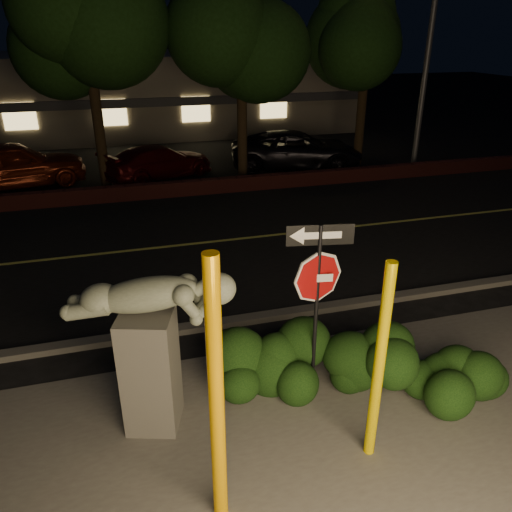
{
  "coord_description": "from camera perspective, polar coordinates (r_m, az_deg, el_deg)",
  "views": [
    {
      "loc": [
        -2.07,
        -5.08,
        5.17
      ],
      "look_at": [
        0.07,
        2.45,
        1.6
      ],
      "focal_mm": 35.0,
      "sensor_mm": 36.0,
      "label": 1
    }
  ],
  "objects": [
    {
      "name": "hedge_center",
      "position": [
        7.78,
        1.52,
        -11.91
      ],
      "size": [
        2.3,
        1.54,
        1.1
      ],
      "primitive_type": "ellipsoid",
      "rotation": [
        0.0,
        0.0,
        -0.28
      ],
      "color": "black",
      "rests_on": "ground"
    },
    {
      "name": "hedge_right",
      "position": [
        8.0,
        13.03,
        -11.1
      ],
      "size": [
        1.95,
        1.24,
        1.19
      ],
      "primitive_type": "ellipsoid",
      "rotation": [
        0.0,
        0.0,
        0.16
      ],
      "color": "black",
      "rests_on": "ground"
    },
    {
      "name": "lane_marking",
      "position": [
        13.3,
        -5.7,
        1.58
      ],
      "size": [
        80.0,
        0.12,
        0.0
      ],
      "primitive_type": "cube",
      "color": "#B4B248",
      "rests_on": "road"
    },
    {
      "name": "tree_far_c",
      "position": [
        18.46,
        -1.75,
        26.01
      ],
      "size": [
        4.8,
        4.8,
        7.84
      ],
      "color": "black",
      "rests_on": "ground"
    },
    {
      "name": "parked_car_red",
      "position": [
        19.76,
        -26.08,
        9.36
      ],
      "size": [
        5.2,
        3.04,
        1.66
      ],
      "primitive_type": "imported",
      "rotation": [
        0.0,
        0.0,
        1.8
      ],
      "color": "maroon",
      "rests_on": "ground"
    },
    {
      "name": "yellow_pole_right",
      "position": [
        6.43,
        13.88,
        -12.09
      ],
      "size": [
        0.14,
        0.14,
        2.82
      ],
      "primitive_type": "cylinder",
      "color": "#E5C400",
      "rests_on": "ground"
    },
    {
      "name": "hedge_far_right",
      "position": [
        8.24,
        22.28,
        -12.42
      ],
      "size": [
        1.37,
        0.86,
        0.94
      ],
      "primitive_type": "ellipsoid",
      "rotation": [
        0.0,
        0.0,
        0.01
      ],
      "color": "black",
      "rests_on": "ground"
    },
    {
      "name": "curb",
      "position": [
        9.7,
        -1.16,
        -7.28
      ],
      "size": [
        80.0,
        0.25,
        0.12
      ],
      "primitive_type": "cube",
      "color": "#4C4944",
      "rests_on": "ground"
    },
    {
      "name": "ground",
      "position": [
        16.08,
        -7.69,
        5.52
      ],
      "size": [
        90.0,
        90.0,
        0.0
      ],
      "primitive_type": "plane",
      "color": "black",
      "rests_on": "ground"
    },
    {
      "name": "yellow_pole_left",
      "position": [
        5.38,
        -4.54,
        -16.16
      ],
      "size": [
        0.17,
        0.17,
        3.35
      ],
      "primitive_type": "cylinder",
      "color": "#EFA302",
      "rests_on": "ground"
    },
    {
      "name": "parking_lot",
      "position": [
        22.77,
        -10.47,
        10.99
      ],
      "size": [
        40.0,
        12.0,
        0.01
      ],
      "primitive_type": "cube",
      "color": "black",
      "rests_on": "ground"
    },
    {
      "name": "road",
      "position": [
        13.3,
        -5.69,
        1.53
      ],
      "size": [
        80.0,
        8.0,
        0.01
      ],
      "primitive_type": "cube",
      "color": "black",
      "rests_on": "ground"
    },
    {
      "name": "sculpture",
      "position": [
        6.81,
        -12.0,
        -8.86
      ],
      "size": [
        2.23,
        1.2,
        2.4
      ],
      "rotation": [
        0.0,
        0.0,
        -0.31
      ],
      "color": "#4C4944",
      "rests_on": "ground"
    },
    {
      "name": "building",
      "position": [
        30.31,
        -12.52,
        17.95
      ],
      "size": [
        22.0,
        10.2,
        4.0
      ],
      "color": "#695F54",
      "rests_on": "ground"
    },
    {
      "name": "brick_wall",
      "position": [
        17.23,
        -8.41,
        7.65
      ],
      "size": [
        40.0,
        0.35,
        0.5
      ],
      "primitive_type": "cube",
      "color": "#411615",
      "rests_on": "ground"
    },
    {
      "name": "patio",
      "position": [
        6.9,
        7.99,
        -24.22
      ],
      "size": [
        14.0,
        6.0,
        0.02
      ],
      "primitive_type": "cube",
      "color": "#4C4944",
      "rests_on": "ground"
    },
    {
      "name": "parked_car_dark",
      "position": [
        20.64,
        4.69,
        12.0
      ],
      "size": [
        5.71,
        3.71,
        1.46
      ],
      "primitive_type": "imported",
      "rotation": [
        0.0,
        0.0,
        1.31
      ],
      "color": "black",
      "rests_on": "ground"
    },
    {
      "name": "signpost",
      "position": [
        7.09,
        7.1,
        -2.5
      ],
      "size": [
        0.93,
        0.2,
        2.77
      ],
      "rotation": [
        0.0,
        0.0,
        -0.18
      ],
      "color": "black",
      "rests_on": "ground"
    },
    {
      "name": "parked_car_darkred",
      "position": [
        19.44,
        -11.08,
        10.52
      ],
      "size": [
        4.6,
        3.46,
        1.24
      ],
      "primitive_type": "imported",
      "rotation": [
        0.0,
        0.0,
        2.03
      ],
      "color": "#45090B",
      "rests_on": "ground"
    },
    {
      "name": "tree_far_d",
      "position": [
        20.73,
        12.78,
        24.65
      ],
      "size": [
        4.4,
        4.4,
        7.42
      ],
      "color": "black",
      "rests_on": "ground"
    }
  ]
}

